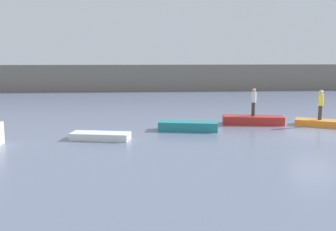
{
  "coord_description": "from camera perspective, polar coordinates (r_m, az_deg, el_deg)",
  "views": [
    {
      "loc": [
        -9.64,
        -20.21,
        4.31
      ],
      "look_at": [
        -7.93,
        3.27,
        0.53
      ],
      "focal_mm": 41.16,
      "sensor_mm": 36.0,
      "label": 1
    }
  ],
  "objects": [
    {
      "name": "ground_plane",
      "position": [
        22.81,
        20.94,
        -2.38
      ],
      "size": [
        120.0,
        120.0,
        0.0
      ],
      "primitive_type": "plane",
      "color": "slate"
    },
    {
      "name": "embankment_wall",
      "position": [
        46.51,
        7.83,
        5.62
      ],
      "size": [
        80.0,
        1.2,
        3.06
      ],
      "primitive_type": "cube",
      "color": "gray",
      "rests_on": "ground_plane"
    },
    {
      "name": "rowboat_white",
      "position": [
        19.88,
        -9.97,
        -3.01
      ],
      "size": [
        3.12,
        1.62,
        0.36
      ],
      "primitive_type": "cube",
      "rotation": [
        0.0,
        0.0,
        -0.2
      ],
      "color": "white",
      "rests_on": "ground_plane"
    },
    {
      "name": "rowboat_teal",
      "position": [
        21.89,
        3.0,
        -1.56
      ],
      "size": [
        3.48,
        1.67,
        0.51
      ],
      "primitive_type": "cube",
      "rotation": [
        0.0,
        0.0,
        -0.19
      ],
      "color": "teal",
      "rests_on": "ground_plane"
    },
    {
      "name": "rowboat_red",
      "position": [
        24.38,
        12.46,
        -0.66
      ],
      "size": [
        3.8,
        1.67,
        0.52
      ],
      "primitive_type": "cube",
      "rotation": [
        0.0,
        0.0,
        -0.15
      ],
      "color": "red",
      "rests_on": "ground_plane"
    },
    {
      "name": "rowboat_orange",
      "position": [
        24.99,
        21.51,
        -1.02
      ],
      "size": [
        2.97,
        2.21,
        0.37
      ],
      "primitive_type": "cube",
      "rotation": [
        0.0,
        0.0,
        -0.47
      ],
      "color": "orange",
      "rests_on": "ground_plane"
    },
    {
      "name": "person_white_shirt",
      "position": [
        24.21,
        12.55,
        2.18
      ],
      "size": [
        0.32,
        0.32,
        1.71
      ],
      "color": "#38332D",
      "rests_on": "rowboat_red"
    },
    {
      "name": "person_yellow_shirt",
      "position": [
        24.82,
        21.67,
        1.73
      ],
      "size": [
        0.32,
        0.32,
        1.81
      ],
      "color": "#38332D",
      "rests_on": "rowboat_orange"
    }
  ]
}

